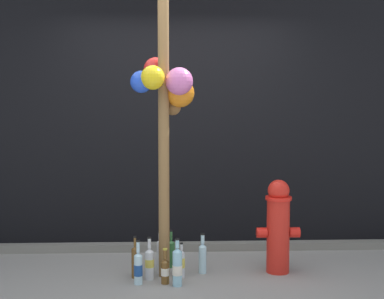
{
  "coord_description": "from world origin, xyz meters",
  "views": [
    {
      "loc": [
        -0.08,
        -4.19,
        1.46
      ],
      "look_at": [
        0.11,
        0.29,
        1.12
      ],
      "focal_mm": 48.51,
      "sensor_mm": 36.0,
      "label": 1
    }
  ],
  "objects_px": {
    "bottle_3": "(171,253)",
    "bottle_8": "(181,263)",
    "bottle_5": "(138,268)",
    "bottle_1": "(165,270)",
    "bottle_6": "(135,261)",
    "fire_hydrant": "(278,226)",
    "bottle_0": "(150,263)",
    "bottle_4": "(160,255)",
    "memorial_post": "(166,73)",
    "bottle_7": "(203,257)",
    "bottle_2": "(177,267)"
  },
  "relations": [
    {
      "from": "bottle_0",
      "to": "bottle_6",
      "type": "relative_size",
      "value": 1.01
    },
    {
      "from": "bottle_0",
      "to": "bottle_2",
      "type": "relative_size",
      "value": 0.93
    },
    {
      "from": "fire_hydrant",
      "to": "bottle_2",
      "type": "xyz_separation_m",
      "value": [
        -0.91,
        -0.33,
        -0.26
      ]
    },
    {
      "from": "bottle_0",
      "to": "bottle_3",
      "type": "relative_size",
      "value": 1.06
    },
    {
      "from": "bottle_5",
      "to": "bottle_6",
      "type": "xyz_separation_m",
      "value": [
        -0.04,
        0.17,
        0.01
      ]
    },
    {
      "from": "fire_hydrant",
      "to": "bottle_1",
      "type": "relative_size",
      "value": 2.79
    },
    {
      "from": "fire_hydrant",
      "to": "bottle_3",
      "type": "xyz_separation_m",
      "value": [
        -0.96,
        0.19,
        -0.29
      ]
    },
    {
      "from": "memorial_post",
      "to": "bottle_1",
      "type": "distance_m",
      "value": 1.67
    },
    {
      "from": "bottle_1",
      "to": "bottle_2",
      "type": "distance_m",
      "value": 0.13
    },
    {
      "from": "fire_hydrant",
      "to": "bottle_2",
      "type": "distance_m",
      "value": 1.0
    },
    {
      "from": "bottle_3",
      "to": "bottle_4",
      "type": "distance_m",
      "value": 0.19
    },
    {
      "from": "bottle_4",
      "to": "bottle_6",
      "type": "bearing_deg",
      "value": -149.26
    },
    {
      "from": "bottle_4",
      "to": "fire_hydrant",
      "type": "bearing_deg",
      "value": -1.28
    },
    {
      "from": "bottle_2",
      "to": "bottle_5",
      "type": "height_order",
      "value": "bottle_2"
    },
    {
      "from": "bottle_1",
      "to": "bottle_5",
      "type": "height_order",
      "value": "bottle_5"
    },
    {
      "from": "bottle_6",
      "to": "bottle_8",
      "type": "distance_m",
      "value": 0.4
    },
    {
      "from": "bottle_0",
      "to": "fire_hydrant",
      "type": "bearing_deg",
      "value": 7.39
    },
    {
      "from": "bottle_4",
      "to": "bottle_5",
      "type": "xyz_separation_m",
      "value": [
        -0.18,
        -0.3,
        -0.02
      ]
    },
    {
      "from": "bottle_6",
      "to": "bottle_7",
      "type": "distance_m",
      "value": 0.61
    },
    {
      "from": "bottle_0",
      "to": "bottle_3",
      "type": "height_order",
      "value": "bottle_0"
    },
    {
      "from": "fire_hydrant",
      "to": "bottle_7",
      "type": "height_order",
      "value": "fire_hydrant"
    },
    {
      "from": "bottle_4",
      "to": "bottle_8",
      "type": "height_order",
      "value": "bottle_4"
    },
    {
      "from": "bottle_1",
      "to": "bottle_3",
      "type": "relative_size",
      "value": 0.86
    },
    {
      "from": "bottle_5",
      "to": "bottle_1",
      "type": "bearing_deg",
      "value": 0.8
    },
    {
      "from": "bottle_5",
      "to": "bottle_7",
      "type": "xyz_separation_m",
      "value": [
        0.56,
        0.27,
        0.01
      ]
    },
    {
      "from": "bottle_6",
      "to": "memorial_post",
      "type": "bearing_deg",
      "value": 7.07
    },
    {
      "from": "bottle_4",
      "to": "memorial_post",
      "type": "bearing_deg",
      "value": -59.41
    },
    {
      "from": "fire_hydrant",
      "to": "bottle_8",
      "type": "distance_m",
      "value": 0.93
    },
    {
      "from": "bottle_1",
      "to": "fire_hydrant",
      "type": "bearing_deg",
      "value": 14.95
    },
    {
      "from": "memorial_post",
      "to": "bottle_2",
      "type": "xyz_separation_m",
      "value": [
        0.09,
        -0.26,
        -1.62
      ]
    },
    {
      "from": "memorial_post",
      "to": "bottle_0",
      "type": "bearing_deg",
      "value": -151.46
    },
    {
      "from": "bottle_5",
      "to": "fire_hydrant",
      "type": "bearing_deg",
      "value": 12.45
    },
    {
      "from": "memorial_post",
      "to": "bottle_2",
      "type": "distance_m",
      "value": 1.64
    },
    {
      "from": "bottle_3",
      "to": "bottle_6",
      "type": "distance_m",
      "value": 0.43
    },
    {
      "from": "bottle_8",
      "to": "bottle_3",
      "type": "bearing_deg",
      "value": 106.52
    },
    {
      "from": "bottle_3",
      "to": "bottle_7",
      "type": "distance_m",
      "value": 0.34
    },
    {
      "from": "bottle_3",
      "to": "bottle_6",
      "type": "relative_size",
      "value": 0.95
    },
    {
      "from": "bottle_4",
      "to": "bottle_8",
      "type": "relative_size",
      "value": 1.22
    },
    {
      "from": "bottle_4",
      "to": "bottle_7",
      "type": "xyz_separation_m",
      "value": [
        0.38,
        -0.02,
        -0.01
      ]
    },
    {
      "from": "memorial_post",
      "to": "bottle_4",
      "type": "bearing_deg",
      "value": 120.59
    },
    {
      "from": "bottle_2",
      "to": "memorial_post",
      "type": "bearing_deg",
      "value": 109.97
    },
    {
      "from": "bottle_4",
      "to": "bottle_7",
      "type": "height_order",
      "value": "bottle_4"
    },
    {
      "from": "bottle_0",
      "to": "bottle_5",
      "type": "bearing_deg",
      "value": -125.79
    },
    {
      "from": "bottle_2",
      "to": "bottle_4",
      "type": "height_order",
      "value": "bottle_2"
    },
    {
      "from": "bottle_3",
      "to": "bottle_8",
      "type": "distance_m",
      "value": 0.32
    },
    {
      "from": "bottle_1",
      "to": "bottle_8",
      "type": "bearing_deg",
      "value": 47.75
    },
    {
      "from": "bottle_1",
      "to": "bottle_0",
      "type": "bearing_deg",
      "value": 138.27
    },
    {
      "from": "bottle_0",
      "to": "bottle_7",
      "type": "distance_m",
      "value": 0.49
    },
    {
      "from": "fire_hydrant",
      "to": "bottle_0",
      "type": "bearing_deg",
      "value": -172.61
    },
    {
      "from": "bottle_4",
      "to": "bottle_5",
      "type": "distance_m",
      "value": 0.35
    }
  ]
}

